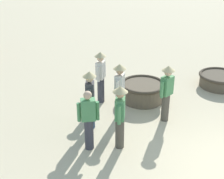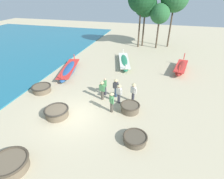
% 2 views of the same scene
% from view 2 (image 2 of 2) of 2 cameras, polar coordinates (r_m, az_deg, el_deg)
% --- Properties ---
extents(ground_plane, '(80.00, 80.00, 0.00)m').
position_cam_2_polar(ground_plane, '(12.96, -12.09, -8.37)').
color(ground_plane, '#C6B793').
extents(coracle_front_left, '(1.67, 1.67, 0.57)m').
position_cam_2_polar(coracle_front_left, '(16.56, -22.00, 0.33)').
color(coracle_front_left, brown).
rests_on(coracle_front_left, ground).
extents(coracle_center, '(1.47, 1.47, 0.46)m').
position_cam_2_polar(coracle_center, '(10.77, 7.54, -15.55)').
color(coracle_center, brown).
rests_on(coracle_center, ground).
extents(coracle_far_right, '(1.73, 1.73, 0.63)m').
position_cam_2_polar(coracle_far_right, '(13.06, -17.60, -7.02)').
color(coracle_far_right, brown).
rests_on(coracle_far_right, ground).
extents(coracle_far_left, '(1.44, 1.44, 0.61)m').
position_cam_2_polar(coracle_far_left, '(12.98, 5.92, -5.88)').
color(coracle_far_left, brown).
rests_on(coracle_far_left, ground).
extents(coracle_weathered, '(1.88, 1.88, 0.65)m').
position_cam_2_polar(coracle_weathered, '(10.71, -30.36, -20.26)').
color(coracle_weathered, brown).
rests_on(coracle_weathered, ground).
extents(long_boat_blue_hull, '(2.58, 6.11, 1.11)m').
position_cam_2_polar(long_boat_blue_hull, '(19.62, -13.83, 6.34)').
color(long_boat_blue_hull, '#285693').
rests_on(long_boat_blue_hull, ground).
extents(long_boat_white_hull, '(1.82, 4.54, 1.47)m').
position_cam_2_polar(long_boat_white_hull, '(20.67, 21.54, 6.60)').
color(long_boat_white_hull, maroon).
rests_on(long_boat_white_hull, ground).
extents(long_boat_green_hull, '(2.64, 6.01, 1.02)m').
position_cam_2_polar(long_boat_green_hull, '(21.45, 3.97, 9.13)').
color(long_boat_green_hull, '#237551').
rests_on(long_boat_green_hull, ground).
extents(fisherman_with_hat, '(0.53, 0.36, 1.67)m').
position_cam_2_polar(fisherman_with_hat, '(14.30, 1.27, 0.93)').
color(fisherman_with_hat, '#2D425B').
rests_on(fisherman_with_hat, ground).
extents(fisherman_hauling, '(0.25, 0.53, 1.57)m').
position_cam_2_polar(fisherman_hauling, '(14.64, -2.29, 1.10)').
color(fisherman_hauling, '#383842').
rests_on(fisherman_hauling, ground).
extents(fisherman_crouching, '(0.50, 0.36, 1.67)m').
position_cam_2_polar(fisherman_crouching, '(13.76, 7.00, -0.56)').
color(fisherman_crouching, '#383842').
rests_on(fisherman_crouching, ground).
extents(fisherman_standing_right, '(0.52, 0.36, 1.67)m').
position_cam_2_polar(fisherman_standing_right, '(13.96, -3.25, 0.10)').
color(fisherman_standing_right, '#4C473D').
rests_on(fisherman_standing_right, ground).
extents(fisherman_by_coracle, '(0.50, 0.36, 1.67)m').
position_cam_2_polar(fisherman_by_coracle, '(13.51, 2.30, -0.97)').
color(fisherman_by_coracle, '#383842').
rests_on(fisherman_by_coracle, ground).
extents(fisherman_standing_left, '(0.39, 0.43, 1.67)m').
position_cam_2_polar(fisherman_standing_left, '(12.51, -0.12, -3.73)').
color(fisherman_standing_left, '#4C473D').
rests_on(fisherman_standing_left, ground).
extents(tree_right_mid, '(3.31, 3.31, 7.55)m').
position_cam_2_polar(tree_right_mid, '(28.41, 10.89, 25.38)').
color(tree_right_mid, '#4C3D2D').
rests_on(tree_right_mid, ground).
extents(tree_tall_back, '(2.76, 2.76, 6.28)m').
position_cam_2_polar(tree_tall_back, '(27.65, 15.39, 22.71)').
color(tree_tall_back, '#4C3D2D').
rests_on(tree_tall_back, ground).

